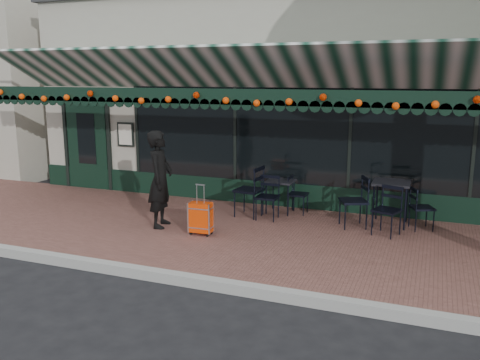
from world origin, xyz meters
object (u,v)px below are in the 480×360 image
at_px(woman, 160,179).
at_px(chair_a_right, 422,208).
at_px(cafe_table_a, 392,186).
at_px(chair_b_left, 249,191).
at_px(cafe_table_b, 280,184).
at_px(chair_a_front, 387,211).
at_px(chair_b_right, 298,195).
at_px(chair_a_left, 353,202).
at_px(suitcase, 201,218).
at_px(chair_b_front, 267,198).

relative_size(woman, chair_a_right, 2.26).
relative_size(cafe_table_a, chair_b_left, 0.80).
height_order(cafe_table_b, chair_a_front, chair_a_front).
xyz_separation_m(woman, cafe_table_b, (1.73, 1.68, -0.28)).
bearing_deg(chair_b_right, chair_a_left, -114.15).
bearing_deg(chair_a_left, suitcase, -83.66).
bearing_deg(chair_a_right, woman, 85.66).
relative_size(woman, chair_b_left, 1.73).
relative_size(chair_b_right, chair_b_front, 0.90).
height_order(woman, chair_b_right, woman).
xyz_separation_m(woman, chair_a_left, (3.24, 1.21, -0.40)).
relative_size(woman, chair_b_front, 2.08).
xyz_separation_m(chair_a_left, chair_b_front, (-1.59, -0.08, -0.05)).
height_order(chair_a_right, chair_b_left, chair_b_left).
relative_size(chair_a_left, chair_b_right, 1.24).
distance_m(cafe_table_b, chair_a_front, 2.25).
xyz_separation_m(chair_a_right, chair_a_front, (-0.55, -0.57, 0.04)).
xyz_separation_m(chair_b_left, chair_b_right, (0.84, 0.53, -0.12)).
xyz_separation_m(chair_b_left, chair_b_front, (0.40, -0.08, -0.08)).
height_order(woman, chair_b_left, woman).
distance_m(chair_a_left, chair_a_right, 1.19).
height_order(woman, chair_a_front, woman).
distance_m(chair_a_left, chair_b_right, 1.28).
height_order(suitcase, cafe_table_b, suitcase).
bearing_deg(chair_a_left, chair_a_right, 79.67).
bearing_deg(cafe_table_a, chair_b_right, 175.28).
height_order(chair_b_left, chair_b_front, chair_b_left).
distance_m(woman, chair_b_front, 2.05).
distance_m(suitcase, chair_a_right, 3.90).
relative_size(chair_a_right, chair_b_right, 1.02).
bearing_deg(chair_b_left, suitcase, -8.50).
distance_m(cafe_table_b, chair_a_right, 2.68).
relative_size(cafe_table_a, chair_a_right, 1.05).
xyz_separation_m(woman, chair_b_right, (2.08, 1.74, -0.49)).
bearing_deg(chair_b_right, cafe_table_a, -94.16).
xyz_separation_m(cafe_table_a, chair_a_left, (-0.61, -0.39, -0.26)).
height_order(chair_a_front, chair_b_right, chair_a_front).
distance_m(suitcase, chair_b_left, 1.46).
relative_size(chair_a_left, chair_b_left, 0.93).
relative_size(chair_a_front, chair_b_left, 0.85).
distance_m(chair_b_right, chair_b_front, 0.75).
bearing_deg(chair_b_front, cafe_table_b, 79.60).
bearing_deg(chair_a_front, cafe_table_a, 109.29).
bearing_deg(chair_b_left, cafe_table_a, 104.40).
bearing_deg(suitcase, cafe_table_b, 62.06).
bearing_deg(chair_b_right, cafe_table_b, 99.88).
relative_size(chair_a_right, chair_b_front, 0.92).
bearing_deg(chair_a_front, chair_b_left, -166.70).
height_order(chair_a_left, chair_b_front, chair_a_left).
bearing_deg(chair_a_right, cafe_table_a, 56.57).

